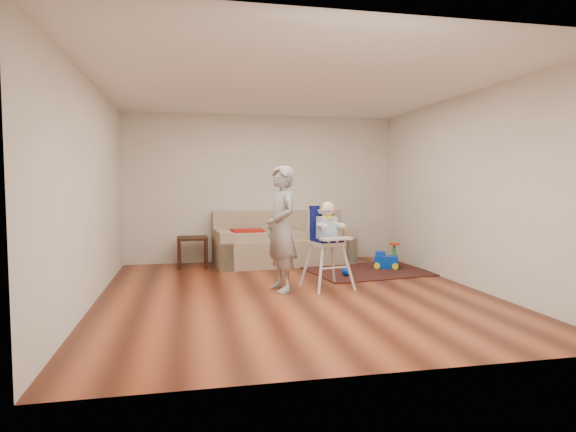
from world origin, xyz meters
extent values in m
plane|color=#43180C|center=(0.00, 0.00, 0.00)|extent=(5.50, 5.50, 0.00)
cube|color=beige|center=(0.00, 2.75, 1.35)|extent=(5.00, 0.04, 2.70)
cube|color=beige|center=(-2.50, 0.00, 1.35)|extent=(0.04, 5.50, 2.70)
cube|color=beige|center=(2.50, 0.00, 1.35)|extent=(0.04, 5.50, 2.70)
cube|color=white|center=(0.00, 0.00, 2.70)|extent=(5.00, 5.50, 0.04)
cube|color=#B21B13|center=(-0.35, 2.24, 0.62)|extent=(0.58, 0.40, 0.04)
cube|color=black|center=(1.54, 1.27, 0.01)|extent=(2.07, 1.67, 0.02)
sphere|color=#0738C0|center=(1.04, 0.94, 0.09)|extent=(0.14, 0.14, 0.14)
cylinder|color=#0738C0|center=(0.45, 0.10, 1.08)|extent=(0.04, 0.12, 0.01)
imported|color=gray|center=(-0.14, 0.19, 0.84)|extent=(0.54, 0.69, 1.69)
camera|label=1|loc=(-1.36, -6.12, 1.47)|focal=30.00mm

